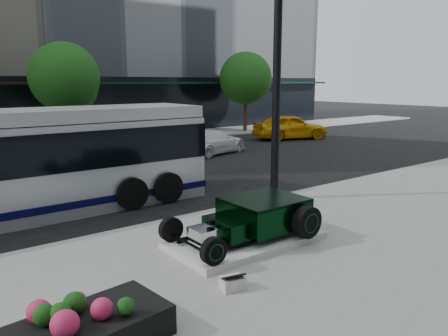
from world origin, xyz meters
TOP-DOWN VIEW (x-y plane):
  - ground at (0.00, 0.00)m, footprint 120.00×120.00m
  - sidewalk_far at (0.00, 14.00)m, footprint 70.00×4.00m
  - street_trees at (1.15, 13.07)m, footprint 29.80×3.80m
  - display_plinth at (-0.90, -4.66)m, footprint 3.40×1.80m
  - hot_rod at (-0.57, -4.66)m, footprint 3.22×2.00m
  - info_plaque at (-2.50, -6.20)m, footprint 0.46×0.38m
  - lamppost at (2.26, -2.29)m, footprint 0.44×0.44m
  - flower_planter at (-5.15, -6.36)m, footprint 2.33×1.35m
  - white_sedan at (6.19, 6.44)m, footprint 4.66×2.87m
  - yellow_taxi at (13.68, 8.11)m, footprint 5.14×3.37m

SIDE VIEW (x-z plane):
  - ground at x=0.00m, z-range 0.00..0.00m
  - sidewalk_far at x=0.00m, z-range 0.00..0.12m
  - display_plinth at x=-0.90m, z-range 0.12..0.27m
  - info_plaque at x=-2.50m, z-range 0.09..0.40m
  - flower_planter at x=-5.15m, z-range 0.02..0.74m
  - white_sedan at x=6.19m, z-range 0.00..1.26m
  - hot_rod at x=-0.57m, z-range 0.29..1.10m
  - yellow_taxi at x=13.68m, z-range 0.00..1.63m
  - street_trees at x=1.15m, z-range 0.92..6.62m
  - lamppost at x=2.26m, z-range -0.18..7.85m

